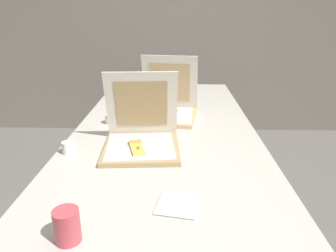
% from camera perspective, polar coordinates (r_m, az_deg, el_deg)
% --- Properties ---
extents(wall_back, '(10.00, 0.10, 2.60)m').
position_cam_1_polar(wall_back, '(3.67, 0.56, 19.10)').
color(wall_back, gray).
rests_on(wall_back, ground).
extents(table, '(1.00, 2.15, 0.76)m').
position_cam_1_polar(table, '(1.81, -0.50, -1.34)').
color(table, beige).
rests_on(table, ground).
extents(pizza_box_front, '(0.37, 0.37, 0.36)m').
position_cam_1_polar(pizza_box_front, '(1.50, -4.88, -2.19)').
color(pizza_box_front, tan).
rests_on(pizza_box_front, table).
extents(pizza_box_middle, '(0.40, 0.40, 0.37)m').
position_cam_1_polar(pizza_box_middle, '(1.94, -0.18, 3.23)').
color(pizza_box_middle, tan).
rests_on(pizza_box_middle, table).
extents(cup_white_mid, '(0.06, 0.06, 0.06)m').
position_cam_1_polar(cup_white_mid, '(1.86, -10.48, 1.29)').
color(cup_white_mid, white).
rests_on(cup_white_mid, table).
extents(cup_white_near_left, '(0.06, 0.06, 0.06)m').
position_cam_1_polar(cup_white_near_left, '(1.52, -17.71, -3.76)').
color(cup_white_near_left, white).
rests_on(cup_white_near_left, table).
extents(cup_printed_front, '(0.07, 0.07, 0.10)m').
position_cam_1_polar(cup_printed_front, '(0.97, -17.91, -16.91)').
color(cup_printed_front, '#D14C56').
rests_on(cup_printed_front, table).
extents(napkin_pile, '(0.16, 0.16, 0.01)m').
position_cam_1_polar(napkin_pile, '(1.09, 1.84, -14.26)').
color(napkin_pile, white).
rests_on(napkin_pile, table).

